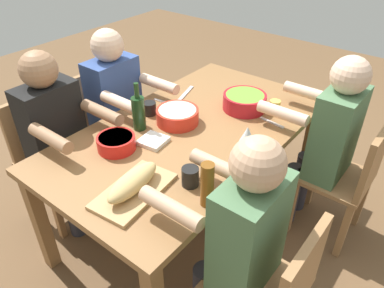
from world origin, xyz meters
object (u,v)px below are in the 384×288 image
(chair_far_center, at_px, (105,122))
(serving_bowl_salad, at_px, (245,101))
(chair_far_left, at_px, (48,152))
(diner_far_left, at_px, (58,133))
(chair_near_right, at_px, (349,176))
(cup_near_right, at_px, (275,107))
(bread_loaf, at_px, (133,182))
(diner_near_right, at_px, (327,136))
(cup_near_left, at_px, (190,177))
(diner_far_center, at_px, (119,103))
(dining_table, at_px, (192,140))
(cutting_board, at_px, (134,191))
(wine_bottle, at_px, (139,112))
(beer_bottle, at_px, (207,185))
(wine_glass, at_px, (247,135))
(serving_bowl_pasta, at_px, (178,115))
(cup_far_center, at_px, (149,108))
(diner_near_left, at_px, (239,235))
(serving_bowl_greens, at_px, (116,142))
(napkin_stack, at_px, (153,141))

(chair_far_center, distance_m, serving_bowl_salad, 1.06)
(chair_far_left, height_order, diner_far_left, diner_far_left)
(chair_near_right, height_order, cup_near_right, chair_near_right)
(chair_far_center, xyz_separation_m, bread_loaf, (-0.61, -0.96, 0.32))
(diner_near_right, xyz_separation_m, cup_near_left, (-0.89, 0.33, 0.09))
(diner_far_center, relative_size, cup_near_left, 12.58)
(dining_table, height_order, cutting_board, cutting_board)
(chair_near_right, distance_m, cup_near_right, 0.61)
(dining_table, xyz_separation_m, wine_bottle, (-0.19, 0.24, 0.19))
(dining_table, xyz_separation_m, diner_near_right, (0.49, -0.64, 0.04))
(beer_bottle, relative_size, wine_glass, 1.33)
(diner_near_right, distance_m, beer_bottle, 0.98)
(chair_near_right, distance_m, serving_bowl_salad, 0.78)
(chair_near_right, distance_m, chair_far_center, 1.71)
(serving_bowl_pasta, bearing_deg, chair_near_right, -62.64)
(chair_near_right, distance_m, diner_far_center, 1.55)
(serving_bowl_pasta, bearing_deg, cutting_board, -157.96)
(beer_bottle, bearing_deg, serving_bowl_pasta, 50.23)
(chair_near_right, xyz_separation_m, beer_bottle, (-0.94, 0.38, 0.37))
(diner_far_center, xyz_separation_m, cup_far_center, (-0.03, -0.32, 0.08))
(chair_far_center, relative_size, diner_near_left, 0.71)
(chair_near_right, xyz_separation_m, cup_far_center, (-0.51, 1.14, 0.30))
(chair_far_left, distance_m, bread_loaf, 1.02)
(chair_far_left, xyz_separation_m, cutting_board, (-0.12, -0.96, 0.27))
(dining_table, xyz_separation_m, diner_far_center, (-0.00, 0.64, 0.04))
(serving_bowl_salad, distance_m, serving_bowl_pasta, 0.45)
(diner_far_left, bearing_deg, chair_far_left, 90.00)
(chair_far_center, bearing_deg, diner_near_right, -71.56)
(diner_far_left, xyz_separation_m, serving_bowl_greens, (0.07, -0.45, 0.09))
(chair_near_right, bearing_deg, cutting_board, 147.92)
(diner_near_left, bearing_deg, wine_bottle, 71.23)
(serving_bowl_pasta, bearing_deg, chair_far_center, 90.34)
(serving_bowl_pasta, distance_m, cutting_board, 0.66)
(wine_glass, distance_m, cup_near_right, 0.49)
(chair_far_left, xyz_separation_m, napkin_stack, (0.24, -0.74, 0.27))
(chair_far_left, height_order, beer_bottle, beer_bottle)
(cup_far_center, height_order, cup_near_left, cup_near_left)
(chair_far_left, xyz_separation_m, serving_bowl_pasta, (0.49, -0.71, 0.31))
(chair_far_left, bearing_deg, serving_bowl_pasta, -55.37)
(diner_far_center, bearing_deg, wine_glass, -91.24)
(chair_near_right, height_order, wine_glass, wine_glass)
(chair_far_left, bearing_deg, wine_glass, -68.84)
(diner_near_right, distance_m, diner_far_center, 1.37)
(beer_bottle, bearing_deg, chair_far_center, 70.15)
(chair_far_left, height_order, wine_glass, wine_glass)
(diner_far_center, height_order, bread_loaf, diner_far_center)
(cutting_board, distance_m, beer_bottle, 0.36)
(wine_glass, bearing_deg, cup_far_center, 90.45)
(diner_near_right, xyz_separation_m, wine_glass, (-0.51, 0.26, 0.16))
(dining_table, bearing_deg, beer_bottle, -135.87)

